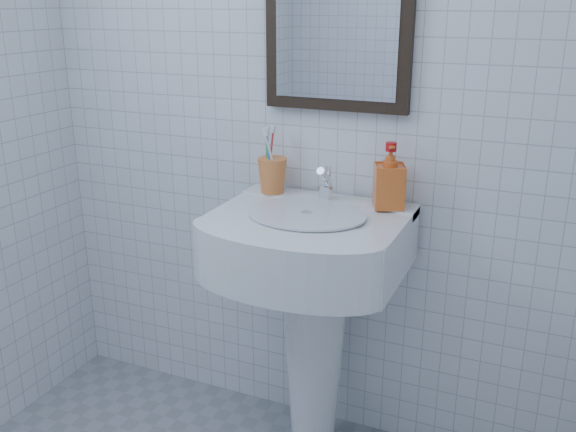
% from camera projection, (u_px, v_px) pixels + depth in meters
% --- Properties ---
extents(wall_back, '(2.20, 0.02, 2.50)m').
position_uv_depth(wall_back, '(319.00, 105.00, 2.21)').
color(wall_back, silver).
rests_on(wall_back, ground).
extents(washbasin, '(0.62, 0.45, 0.95)m').
position_uv_depth(washbasin, '(312.00, 294.00, 2.20)').
color(washbasin, white).
rests_on(washbasin, ground).
extents(faucet, '(0.05, 0.11, 0.13)m').
position_uv_depth(faucet, '(326.00, 186.00, 2.18)').
color(faucet, silver).
rests_on(faucet, washbasin).
extents(toothbrush_cup, '(0.13, 0.13, 0.12)m').
position_uv_depth(toothbrush_cup, '(272.00, 175.00, 2.26)').
color(toothbrush_cup, orange).
rests_on(toothbrush_cup, washbasin).
extents(soap_dispenser, '(0.13, 0.13, 0.21)m').
position_uv_depth(soap_dispenser, '(390.00, 176.00, 2.09)').
color(soap_dispenser, red).
rests_on(soap_dispenser, washbasin).
extents(wall_mirror, '(0.50, 0.04, 0.62)m').
position_uv_depth(wall_mirror, '(338.00, 14.00, 2.07)').
color(wall_mirror, black).
rests_on(wall_mirror, wall_back).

